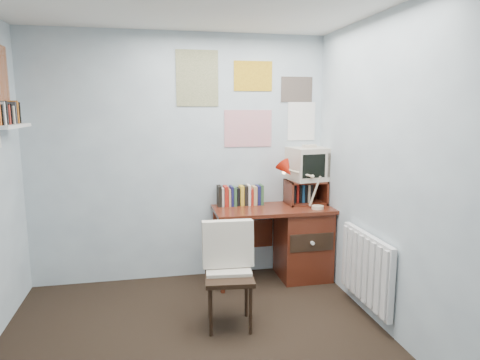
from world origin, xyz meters
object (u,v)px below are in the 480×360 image
(desk_chair, at_px, (229,278))
(radiator, at_px, (366,268))
(crt_tv, at_px, (309,162))
(wall_shelf, at_px, (7,126))
(desk, at_px, (297,239))
(desk_lamp, at_px, (318,188))
(tv_riser, at_px, (306,192))

(desk_chair, distance_m, radiator, 1.17)
(crt_tv, bearing_deg, wall_shelf, -178.51)
(crt_tv, height_order, wall_shelf, wall_shelf)
(desk, bearing_deg, radiator, -72.76)
(desk_lamp, bearing_deg, tv_riser, 89.22)
(desk_lamp, height_order, radiator, desk_lamp)
(desk, bearing_deg, tv_riser, 42.96)
(desk_lamp, xyz_separation_m, crt_tv, (0.00, 0.28, 0.22))
(desk, relative_size, desk_chair, 1.46)
(wall_shelf, bearing_deg, crt_tv, 10.60)
(tv_riser, bearing_deg, radiator, -80.72)
(radiator, height_order, wall_shelf, wall_shelf)
(desk_lamp, bearing_deg, desk, 127.69)
(desk_chair, distance_m, wall_shelf, 2.13)
(crt_tv, distance_m, radiator, 1.32)
(desk, xyz_separation_m, wall_shelf, (-2.57, -0.38, 1.21))
(desk, distance_m, crt_tv, 0.82)
(desk, distance_m, radiator, 0.97)
(desk, distance_m, wall_shelf, 2.87)
(desk, bearing_deg, crt_tv, 40.29)
(radiator, bearing_deg, desk_lamp, 99.83)
(desk_chair, height_order, desk_lamp, desk_lamp)
(radiator, bearing_deg, desk, 107.24)
(radiator, distance_m, wall_shelf, 3.15)
(desk_chair, relative_size, radiator, 1.03)
(wall_shelf, bearing_deg, radiator, -10.89)
(crt_tv, bearing_deg, desk_lamp, -99.26)
(desk_chair, xyz_separation_m, tv_riser, (1.00, 0.98, 0.47))
(crt_tv, bearing_deg, desk, -148.82)
(desk, relative_size, desk_lamp, 2.76)
(desk, xyz_separation_m, crt_tv, (0.15, 0.13, 0.79))
(desk_chair, xyz_separation_m, desk_lamp, (1.04, 0.73, 0.57))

